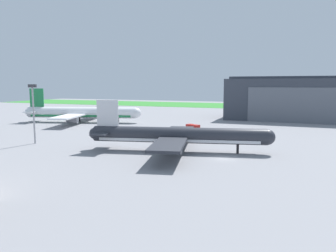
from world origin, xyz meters
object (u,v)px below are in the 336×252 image
airliner_near_left (177,136)px  baggage_tug (193,127)px  maintenance_hangar (332,100)px  apron_light_mast (33,108)px  airliner_far_right (82,113)px

airliner_near_left → baggage_tug: airliner_near_left is taller
airliner_near_left → baggage_tug: 33.49m
maintenance_hangar → airliner_near_left: 92.54m
apron_light_mast → airliner_far_right: bearing=111.7°
maintenance_hangar → airliner_far_right: 103.89m
maintenance_hangar → baggage_tug: size_ratio=17.72×
airliner_far_right → airliner_near_left: size_ratio=1.12×
airliner_far_right → baggage_tug: size_ratio=9.64×
apron_light_mast → airliner_near_left: bearing=5.7°
airliner_far_right → baggage_tug: airliner_far_right is taller
baggage_tug → apron_light_mast: size_ratio=0.32×
maintenance_hangar → airliner_far_right: size_ratio=1.84×
airliner_near_left → apron_light_mast: apron_light_mast is taller
airliner_far_right → apron_light_mast: apron_light_mast is taller
baggage_tug → maintenance_hangar: bearing=48.6°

